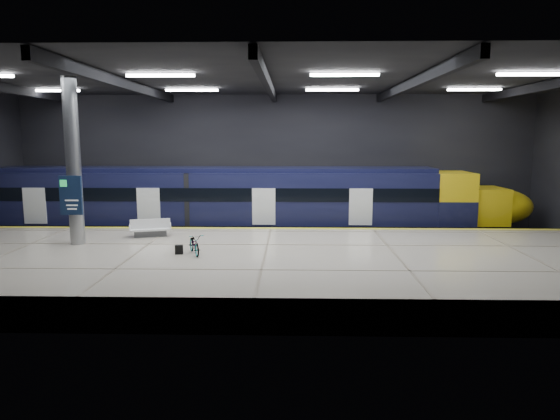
{
  "coord_description": "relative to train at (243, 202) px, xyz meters",
  "views": [
    {
      "loc": [
        1.04,
        -21.4,
        5.54
      ],
      "look_at": [
        0.47,
        1.5,
        2.2
      ],
      "focal_mm": 32.0,
      "sensor_mm": 36.0,
      "label": 1
    }
  ],
  "objects": [
    {
      "name": "ground",
      "position": [
        1.64,
        -5.5,
        -2.06
      ],
      "size": [
        30.0,
        30.0,
        0.0
      ],
      "primitive_type": "plane",
      "color": "black",
      "rests_on": "ground"
    },
    {
      "name": "room_shell",
      "position": [
        1.64,
        -5.49,
        3.66
      ],
      "size": [
        30.1,
        16.1,
        8.05
      ],
      "color": "black",
      "rests_on": "ground"
    },
    {
      "name": "platform",
      "position": [
        1.64,
        -8.0,
        -1.51
      ],
      "size": [
        30.0,
        11.0,
        1.1
      ],
      "primitive_type": "cube",
      "color": "beige",
      "rests_on": "ground"
    },
    {
      "name": "safety_strip",
      "position": [
        1.64,
        -2.75,
        -0.95
      ],
      "size": [
        30.0,
        0.4,
        0.01
      ],
      "primitive_type": "cube",
      "color": "yellow",
      "rests_on": "platform"
    },
    {
      "name": "rails",
      "position": [
        1.64,
        0.0,
        -1.98
      ],
      "size": [
        30.0,
        1.52,
        0.16
      ],
      "color": "gray",
      "rests_on": "ground"
    },
    {
      "name": "train",
      "position": [
        0.0,
        0.0,
        0.0
      ],
      "size": [
        29.4,
        2.84,
        3.79
      ],
      "color": "black",
      "rests_on": "ground"
    },
    {
      "name": "bench",
      "position": [
        -3.73,
        -4.89,
        -0.68
      ],
      "size": [
        1.96,
        1.22,
        0.8
      ],
      "rotation": [
        0.0,
        0.0,
        0.28
      ],
      "color": "#595B60",
      "rests_on": "platform"
    },
    {
      "name": "bicycle",
      "position": [
        -1.06,
        -8.29,
        -0.56
      ],
      "size": [
        1.09,
        1.62,
        0.81
      ],
      "primitive_type": "imported",
      "rotation": [
        0.0,
        0.0,
        0.4
      ],
      "color": "#99999E",
      "rests_on": "platform"
    },
    {
      "name": "pannier_bag",
      "position": [
        -1.66,
        -8.29,
        -0.78
      ],
      "size": [
        0.32,
        0.22,
        0.35
      ],
      "primitive_type": "cube",
      "rotation": [
        0.0,
        0.0,
        0.12
      ],
      "color": "black",
      "rests_on": "platform"
    },
    {
      "name": "info_column",
      "position": [
        -6.36,
        -6.52,
        2.4
      ],
      "size": [
        0.9,
        0.78,
        6.9
      ],
      "color": "#9EA0A5",
      "rests_on": "platform"
    }
  ]
}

